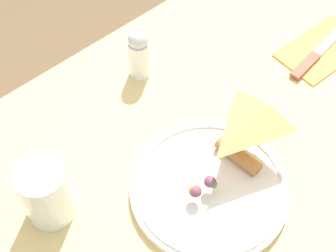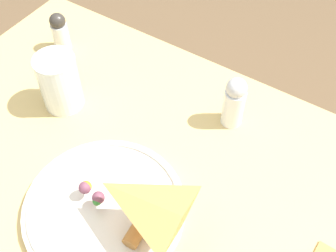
{
  "view_description": "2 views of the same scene",
  "coord_description": "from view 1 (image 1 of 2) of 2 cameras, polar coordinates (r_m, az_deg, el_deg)",
  "views": [
    {
      "loc": [
        -0.46,
        -0.29,
        1.44
      ],
      "look_at": [
        -0.14,
        0.07,
        0.77
      ],
      "focal_mm": 55.0,
      "sensor_mm": 36.0,
      "label": 1
    },
    {
      "loc": [
        0.11,
        -0.25,
        1.31
      ],
      "look_at": [
        -0.14,
        0.13,
        0.75
      ],
      "focal_mm": 45.0,
      "sensor_mm": 36.0,
      "label": 2
    }
  ],
  "objects": [
    {
      "name": "dining_table",
      "position": [
        1.0,
        8.66,
        -3.74
      ],
      "size": [
        1.22,
        0.71,
        0.71
      ],
      "color": "#DBB770",
      "rests_on": "ground_plane"
    },
    {
      "name": "napkin_folded",
      "position": [
        1.07,
        16.75,
        8.15
      ],
      "size": [
        0.18,
        0.11,
        0.0
      ],
      "rotation": [
        0.0,
        0.0,
        -0.03
      ],
      "color": "#E59E4C",
      "rests_on": "dining_table"
    },
    {
      "name": "milk_glass",
      "position": [
        0.8,
        -13.33,
        -7.42
      ],
      "size": [
        0.08,
        0.08,
        0.11
      ],
      "color": "white",
      "rests_on": "dining_table"
    },
    {
      "name": "butter_knife",
      "position": [
        1.06,
        16.5,
        8.03
      ],
      "size": [
        0.21,
        0.04,
        0.01
      ],
      "rotation": [
        0.0,
        0.0,
        0.12
      ],
      "color": "#99422D",
      "rests_on": "napkin_folded"
    },
    {
      "name": "plate_pizza",
      "position": [
        0.83,
        4.72,
        -6.7
      ],
      "size": [
        0.26,
        0.26,
        0.05
      ],
      "color": "silver",
      "rests_on": "dining_table"
    },
    {
      "name": "salt_shaker",
      "position": [
        0.95,
        -3.25,
        8.08
      ],
      "size": [
        0.04,
        0.04,
        0.11
      ],
      "color": "white",
      "rests_on": "dining_table"
    }
  ]
}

